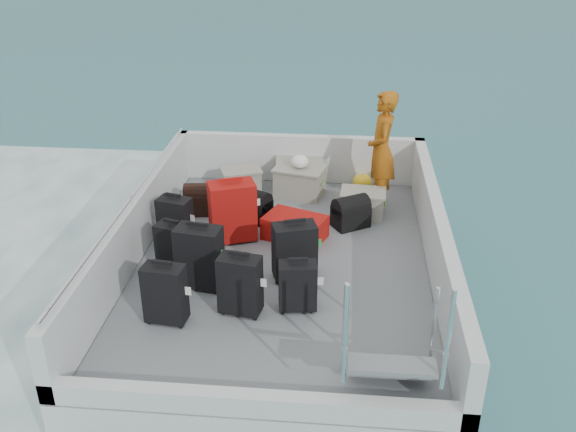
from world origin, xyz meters
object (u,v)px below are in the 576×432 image
(suitcase_1, at_px, (174,248))
(suitcase_5, at_px, (233,212))
(suitcase_6, at_px, (298,287))
(suitcase_8, at_px, (295,227))
(suitcase_0, at_px, (165,295))
(passenger, at_px, (382,150))
(crate_0, at_px, (241,181))
(suitcase_2, at_px, (175,220))
(crate_3, at_px, (363,205))
(suitcase_3, at_px, (240,286))
(suitcase_4, at_px, (199,258))
(crate_2, at_px, (300,182))
(crate_1, at_px, (299,174))
(suitcase_7, at_px, (295,252))

(suitcase_1, xyz_separation_m, suitcase_5, (0.54, 0.76, 0.10))
(suitcase_6, distance_m, suitcase_8, 1.54)
(suitcase_0, relative_size, suitcase_1, 1.12)
(suitcase_0, height_order, passenger, passenger)
(suitcase_0, height_order, crate_0, suitcase_0)
(suitcase_0, xyz_separation_m, suitcase_2, (-0.32, 1.64, -0.03))
(suitcase_8, relative_size, crate_3, 1.33)
(suitcase_0, bearing_deg, passenger, 59.82)
(suitcase_3, relative_size, suitcase_6, 1.20)
(passenger, bearing_deg, suitcase_4, -43.48)
(suitcase_3, distance_m, crate_3, 2.65)
(suitcase_0, height_order, suitcase_1, suitcase_0)
(suitcase_1, distance_m, crate_2, 2.49)
(suitcase_4, height_order, crate_0, suitcase_4)
(suitcase_5, height_order, crate_0, suitcase_5)
(suitcase_1, xyz_separation_m, crate_0, (0.41, 2.21, -0.13))
(crate_1, height_order, crate_2, crate_2)
(suitcase_7, bearing_deg, suitcase_8, 76.86)
(suitcase_6, relative_size, crate_2, 0.83)
(suitcase_2, xyz_separation_m, suitcase_6, (1.59, -1.31, -0.02))
(suitcase_3, distance_m, suitcase_5, 1.57)
(suitcase_6, relative_size, crate_3, 0.98)
(suitcase_3, height_order, suitcase_5, suitcase_5)
(suitcase_3, height_order, crate_1, suitcase_3)
(suitcase_0, distance_m, suitcase_2, 1.67)
(suitcase_0, relative_size, suitcase_7, 0.96)
(suitcase_4, xyz_separation_m, suitcase_8, (0.93, 1.19, -0.21))
(suitcase_0, xyz_separation_m, crate_2, (1.09, 3.14, -0.12))
(suitcase_6, distance_m, crate_1, 3.13)
(crate_0, bearing_deg, suitcase_4, -91.07)
(crate_2, bearing_deg, suitcase_4, -109.79)
(suitcase_7, height_order, crate_0, suitcase_7)
(crate_1, bearing_deg, suitcase_8, -87.57)
(crate_1, xyz_separation_m, crate_2, (0.03, -0.31, 0.00))
(suitcase_0, xyz_separation_m, suitcase_8, (1.12, 1.86, -0.17))
(suitcase_5, height_order, crate_3, suitcase_5)
(suitcase_3, bearing_deg, suitcase_2, 136.46)
(passenger, bearing_deg, suitcase_8, -47.17)
(suitcase_1, height_order, suitcase_6, suitcase_1)
(suitcase_6, height_order, crate_0, suitcase_6)
(suitcase_6, bearing_deg, crate_0, 101.99)
(suitcase_1, xyz_separation_m, crate_3, (2.13, 1.57, -0.12))
(suitcase_2, height_order, crate_0, suitcase_2)
(suitcase_3, relative_size, suitcase_4, 0.91)
(crate_3, bearing_deg, crate_0, 159.58)
(crate_1, relative_size, crate_2, 0.98)
(suitcase_0, bearing_deg, suitcase_4, 80.33)
(suitcase_4, height_order, suitcase_5, suitcase_5)
(suitcase_4, bearing_deg, suitcase_1, 148.46)
(crate_1, height_order, crate_3, crate_1)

